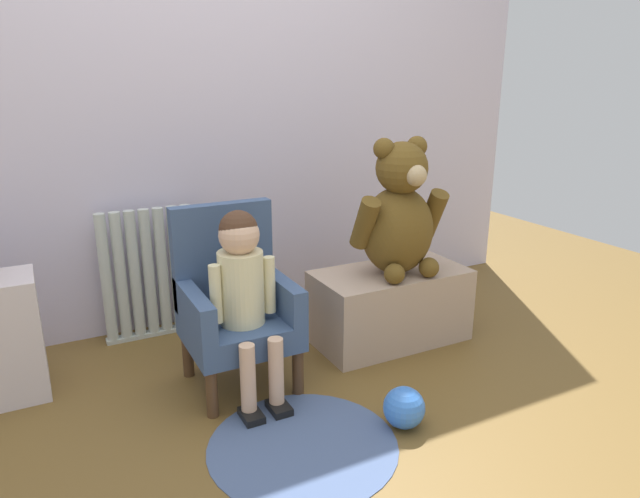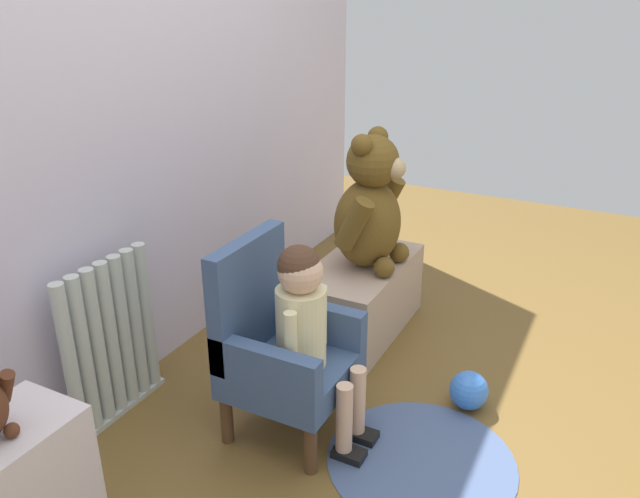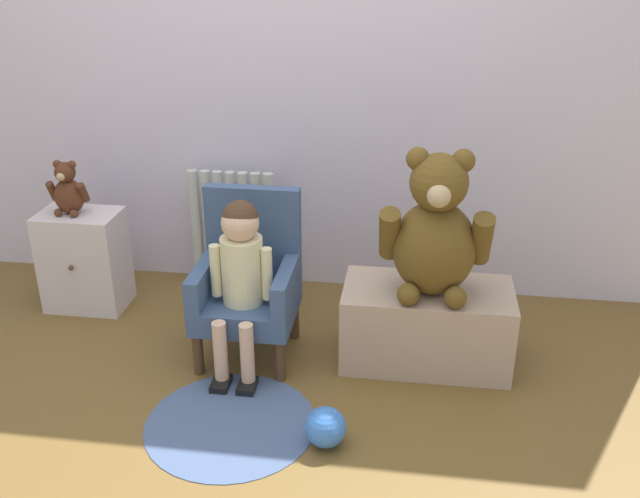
{
  "view_description": "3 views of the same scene",
  "coord_description": "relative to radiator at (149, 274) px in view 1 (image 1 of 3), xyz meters",
  "views": [
    {
      "loc": [
        -0.7,
        -1.48,
        1.18
      ],
      "look_at": [
        0.35,
        0.55,
        0.48
      ],
      "focal_mm": 32.0,
      "sensor_mm": 36.0,
      "label": 1
    },
    {
      "loc": [
        -1.64,
        -0.47,
        1.47
      ],
      "look_at": [
        0.32,
        0.54,
        0.54
      ],
      "focal_mm": 35.0,
      "sensor_mm": 36.0,
      "label": 2
    },
    {
      "loc": [
        0.62,
        -2.08,
        1.68
      ],
      "look_at": [
        0.25,
        0.5,
        0.5
      ],
      "focal_mm": 40.0,
      "sensor_mm": 36.0,
      "label": 3
    }
  ],
  "objects": [
    {
      "name": "radiator",
      "position": [
        0.0,
        0.0,
        0.0
      ],
      "size": [
        0.43,
        0.05,
        0.61
      ],
      "color": "#B9C2B9",
      "rests_on": "ground_plane"
    },
    {
      "name": "toy_ball",
      "position": [
        0.62,
        -1.15,
        -0.23
      ],
      "size": [
        0.15,
        0.15,
        0.15
      ],
      "primitive_type": "sphere",
      "color": "#3875D8",
      "rests_on": "ground_plane"
    },
    {
      "name": "large_teddy_bear",
      "position": [
        0.97,
        -0.58,
        0.3
      ],
      "size": [
        0.44,
        0.31,
        0.6
      ],
      "color": "brown",
      "rests_on": "low_bench"
    },
    {
      "name": "ground_plane",
      "position": [
        0.27,
        -1.08,
        -0.3
      ],
      "size": [
        6.0,
        6.0,
        0.0
      ],
      "primitive_type": "plane",
      "color": "brown"
    },
    {
      "name": "low_bench",
      "position": [
        0.96,
        -0.55,
        -0.14
      ],
      "size": [
        0.69,
        0.36,
        0.34
      ],
      "primitive_type": "cube",
      "color": "tan",
      "rests_on": "ground_plane"
    },
    {
      "name": "child_figure",
      "position": [
        0.22,
        -0.68,
        0.16
      ],
      "size": [
        0.25,
        0.35,
        0.72
      ],
      "color": "beige",
      "rests_on": "ground_plane"
    },
    {
      "name": "floor_rug",
      "position": [
        0.26,
        -1.09,
        -0.3
      ],
      "size": [
        0.64,
        0.64,
        0.01
      ],
      "primitive_type": "cylinder",
      "color": "#45577D",
      "rests_on": "ground_plane"
    },
    {
      "name": "back_wall",
      "position": [
        0.27,
        0.12,
        0.9
      ],
      "size": [
        3.8,
        0.05,
        2.4
      ],
      "primitive_type": "cube",
      "color": "silver",
      "rests_on": "ground_plane"
    },
    {
      "name": "child_armchair",
      "position": [
        0.22,
        -0.57,
        0.03
      ],
      "size": [
        0.4,
        0.39,
        0.7
      ],
      "color": "#395077",
      "rests_on": "ground_plane"
    }
  ]
}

